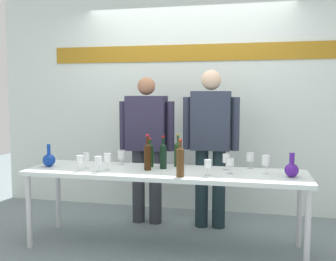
{
  "coord_description": "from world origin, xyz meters",
  "views": [
    {
      "loc": [
        0.8,
        -3.49,
        1.45
      ],
      "look_at": [
        0.0,
        0.15,
        1.1
      ],
      "focal_mm": 41.85,
      "sensor_mm": 36.0,
      "label": 1
    }
  ],
  "objects_px": {
    "wine_glass_left_1": "(108,158)",
    "wine_glass_left_3": "(86,157)",
    "decanter_blue_right": "(292,169)",
    "wine_glass_left_2": "(80,160)",
    "wine_bottle_3": "(163,155)",
    "wine_glass_right_4": "(230,162)",
    "wine_glass_left_0": "(121,155)",
    "decanter_blue_left": "(49,160)",
    "wine_bottle_1": "(148,155)",
    "wine_glass_right_1": "(208,164)",
    "wine_bottle_0": "(150,154)",
    "display_table": "(165,176)",
    "wine_glass_left_4": "(98,161)",
    "presenter_left": "(147,140)",
    "wine_bottle_4": "(180,160)",
    "wine_glass_right_2": "(250,157)",
    "presenter_right": "(211,138)",
    "wine_bottle_2": "(178,153)",
    "wine_glass_right_0": "(266,161)",
    "wine_glass_right_3": "(226,159)"
  },
  "relations": [
    {
      "from": "wine_bottle_3",
      "to": "wine_glass_right_4",
      "type": "relative_size",
      "value": 2.23
    },
    {
      "from": "decanter_blue_left",
      "to": "wine_glass_left_3",
      "type": "relative_size",
      "value": 1.46
    },
    {
      "from": "display_table",
      "to": "wine_bottle_0",
      "type": "xyz_separation_m",
      "value": [
        -0.18,
        0.15,
        0.18
      ]
    },
    {
      "from": "decanter_blue_left",
      "to": "wine_bottle_1",
      "type": "relative_size",
      "value": 0.66
    },
    {
      "from": "wine_glass_right_4",
      "to": "decanter_blue_right",
      "type": "bearing_deg",
      "value": -3.06
    },
    {
      "from": "decanter_blue_right",
      "to": "wine_glass_left_2",
      "type": "bearing_deg",
      "value": -176.02
    },
    {
      "from": "wine_glass_right_4",
      "to": "wine_glass_right_0",
      "type": "bearing_deg",
      "value": 9.47
    },
    {
      "from": "wine_glass_left_2",
      "to": "wine_glass_left_3",
      "type": "distance_m",
      "value": 0.13
    },
    {
      "from": "decanter_blue_right",
      "to": "presenter_left",
      "type": "height_order",
      "value": "presenter_left"
    },
    {
      "from": "wine_glass_left_0",
      "to": "wine_glass_left_1",
      "type": "xyz_separation_m",
      "value": [
        -0.03,
        -0.3,
        0.02
      ]
    },
    {
      "from": "wine_bottle_0",
      "to": "presenter_left",
      "type": "bearing_deg",
      "value": 108.79
    },
    {
      "from": "wine_bottle_4",
      "to": "wine_glass_right_4",
      "type": "relative_size",
      "value": 2.31
    },
    {
      "from": "display_table",
      "to": "wine_glass_right_4",
      "type": "height_order",
      "value": "wine_glass_right_4"
    },
    {
      "from": "wine_bottle_2",
      "to": "wine_glass_left_2",
      "type": "height_order",
      "value": "wine_bottle_2"
    },
    {
      "from": "decanter_blue_left",
      "to": "wine_bottle_0",
      "type": "height_order",
      "value": "wine_bottle_0"
    },
    {
      "from": "decanter_blue_left",
      "to": "wine_glass_left_0",
      "type": "xyz_separation_m",
      "value": [
        0.66,
        0.25,
        0.03
      ]
    },
    {
      "from": "wine_bottle_0",
      "to": "wine_glass_right_1",
      "type": "xyz_separation_m",
      "value": [
        0.6,
        -0.29,
        -0.02
      ]
    },
    {
      "from": "wine_glass_right_2",
      "to": "wine_glass_left_2",
      "type": "bearing_deg",
      "value": -163.99
    },
    {
      "from": "presenter_left",
      "to": "wine_bottle_4",
      "type": "height_order",
      "value": "presenter_left"
    },
    {
      "from": "wine_bottle_3",
      "to": "wine_bottle_0",
      "type": "bearing_deg",
      "value": 156.16
    },
    {
      "from": "wine_glass_left_0",
      "to": "wine_glass_right_4",
      "type": "height_order",
      "value": "wine_glass_left_0"
    },
    {
      "from": "wine_glass_left_1",
      "to": "wine_glass_left_3",
      "type": "distance_m",
      "value": 0.24
    },
    {
      "from": "wine_glass_left_4",
      "to": "wine_glass_left_0",
      "type": "bearing_deg",
      "value": 77.81
    },
    {
      "from": "wine_bottle_4",
      "to": "wine_glass_right_4",
      "type": "xyz_separation_m",
      "value": [
        0.41,
        0.22,
        -0.04
      ]
    },
    {
      "from": "wine_bottle_4",
      "to": "wine_glass_right_2",
      "type": "xyz_separation_m",
      "value": [
        0.58,
        0.51,
        -0.03
      ]
    },
    {
      "from": "wine_bottle_2",
      "to": "presenter_left",
      "type": "bearing_deg",
      "value": 135.27
    },
    {
      "from": "wine_bottle_0",
      "to": "wine_glass_left_3",
      "type": "distance_m",
      "value": 0.61
    },
    {
      "from": "wine_bottle_2",
      "to": "wine_glass_left_0",
      "type": "distance_m",
      "value": 0.58
    },
    {
      "from": "wine_bottle_1",
      "to": "wine_bottle_4",
      "type": "relative_size",
      "value": 1.03
    },
    {
      "from": "wine_glass_right_3",
      "to": "presenter_right",
      "type": "bearing_deg",
      "value": 111.69
    },
    {
      "from": "presenter_right",
      "to": "wine_glass_left_0",
      "type": "bearing_deg",
      "value": -151.69
    },
    {
      "from": "wine_bottle_4",
      "to": "wine_glass_right_4",
      "type": "distance_m",
      "value": 0.47
    },
    {
      "from": "wine_bottle_3",
      "to": "wine_glass_right_3",
      "type": "bearing_deg",
      "value": 7.06
    },
    {
      "from": "wine_glass_right_1",
      "to": "wine_glass_right_4",
      "type": "xyz_separation_m",
      "value": [
        0.18,
        0.13,
        0.0
      ]
    },
    {
      "from": "wine_bottle_1",
      "to": "wine_bottle_2",
      "type": "bearing_deg",
      "value": 44.54
    },
    {
      "from": "presenter_left",
      "to": "wine_glass_right_0",
      "type": "height_order",
      "value": "presenter_left"
    },
    {
      "from": "display_table",
      "to": "wine_glass_left_4",
      "type": "distance_m",
      "value": 0.63
    },
    {
      "from": "wine_glass_left_2",
      "to": "wine_glass_right_4",
      "type": "height_order",
      "value": "wine_glass_left_2"
    },
    {
      "from": "wine_bottle_1",
      "to": "wine_glass_left_3",
      "type": "bearing_deg",
      "value": -176.32
    },
    {
      "from": "wine_glass_right_0",
      "to": "wine_glass_right_4",
      "type": "height_order",
      "value": "wine_glass_right_0"
    },
    {
      "from": "presenter_right",
      "to": "wine_glass_right_4",
      "type": "relative_size",
      "value": 12.02
    },
    {
      "from": "wine_bottle_1",
      "to": "wine_glass_left_4",
      "type": "bearing_deg",
      "value": -157.16
    },
    {
      "from": "decanter_blue_left",
      "to": "wine_glass_left_4",
      "type": "xyz_separation_m",
      "value": [
        0.58,
        -0.14,
        0.03
      ]
    },
    {
      "from": "wine_bottle_1",
      "to": "wine_glass_right_1",
      "type": "height_order",
      "value": "wine_bottle_1"
    },
    {
      "from": "decanter_blue_right",
      "to": "wine_glass_left_0",
      "type": "relative_size",
      "value": 1.48
    },
    {
      "from": "wine_glass_left_2",
      "to": "display_table",
      "type": "bearing_deg",
      "value": 12.6
    },
    {
      "from": "wine_bottle_3",
      "to": "wine_glass_right_1",
      "type": "distance_m",
      "value": 0.51
    },
    {
      "from": "decanter_blue_right",
      "to": "wine_bottle_1",
      "type": "distance_m",
      "value": 1.29
    },
    {
      "from": "wine_glass_left_4",
      "to": "wine_glass_right_4",
      "type": "xyz_separation_m",
      "value": [
        1.18,
        0.17,
        0.0
      ]
    },
    {
      "from": "wine_glass_left_1",
      "to": "wine_glass_right_2",
      "type": "xyz_separation_m",
      "value": [
        1.3,
        0.36,
        -0.0
      ]
    }
  ]
}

